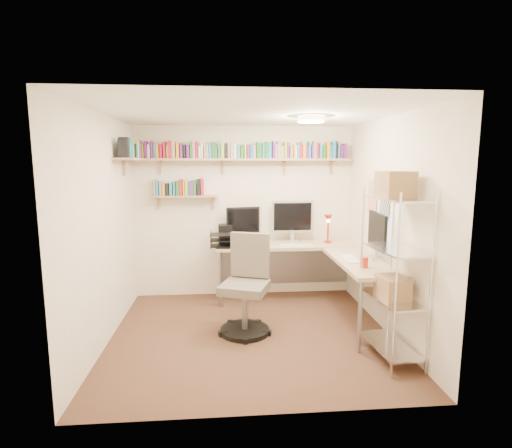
% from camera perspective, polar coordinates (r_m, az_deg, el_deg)
% --- Properties ---
extents(ground, '(3.20, 3.20, 0.00)m').
position_cam_1_polar(ground, '(4.81, -0.71, -15.50)').
color(ground, '#442A1D').
rests_on(ground, ground).
extents(room_shell, '(3.24, 3.04, 2.52)m').
position_cam_1_polar(room_shell, '(4.41, -0.69, 3.18)').
color(room_shell, beige).
rests_on(room_shell, ground).
extents(wall_shelves, '(3.12, 1.09, 0.80)m').
position_cam_1_polar(wall_shelves, '(5.68, -5.75, 9.23)').
color(wall_shelves, tan).
rests_on(wall_shelves, ground).
extents(corner_desk, '(2.20, 2.14, 1.43)m').
position_cam_1_polar(corner_desk, '(5.53, 5.87, -3.41)').
color(corner_desk, tan).
rests_on(corner_desk, ground).
extents(office_chair, '(0.65, 0.66, 1.15)m').
position_cam_1_polar(office_chair, '(4.74, -1.40, -9.60)').
color(office_chair, black).
rests_on(office_chair, ground).
extents(wire_rack, '(0.43, 0.78, 1.90)m').
position_cam_1_polar(wire_rack, '(4.16, 19.09, -2.84)').
color(wire_rack, silver).
rests_on(wire_rack, ground).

